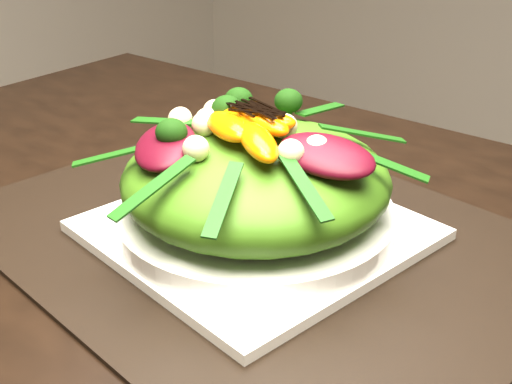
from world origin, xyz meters
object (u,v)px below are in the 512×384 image
Objects in this scene: salad_bowl at (256,216)px; lettuce_mound at (256,179)px; orange_segment at (253,113)px; plate_base at (256,230)px; placemat at (256,237)px.

lettuce_mound is at bearing 0.00° from salad_bowl.
orange_segment reaches higher than salad_bowl.
plate_base is 1.08× the size of lettuce_mound.
placemat is 0.06m from lettuce_mound.
orange_segment is (-0.02, 0.03, 0.10)m from plate_base.
plate_base reaches higher than placemat.
lettuce_mound is at bearing 0.00° from placemat.
placemat is 0.11m from orange_segment.
lettuce_mound is (0.00, 0.00, 0.06)m from placemat.
lettuce_mound is 0.06m from orange_segment.
lettuce_mound reaches higher than placemat.
placemat is at bearing 0.00° from salad_bowl.
lettuce_mound reaches higher than salad_bowl.
salad_bowl is 1.05× the size of lettuce_mound.
placemat is 2.01× the size of plate_base.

